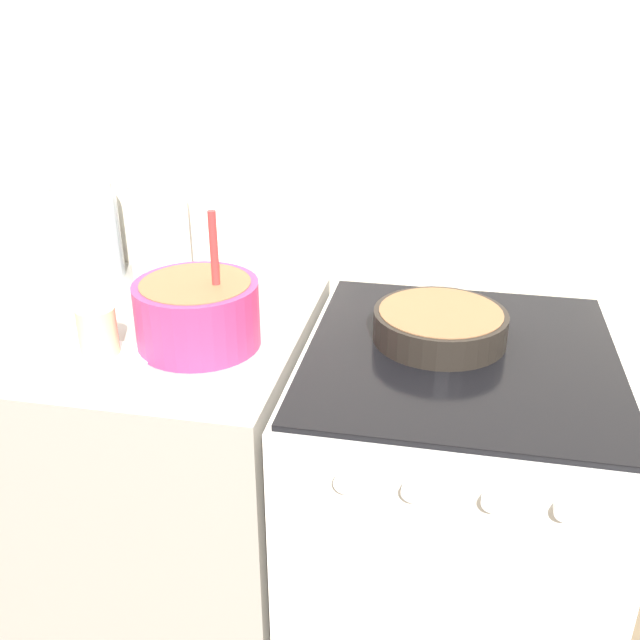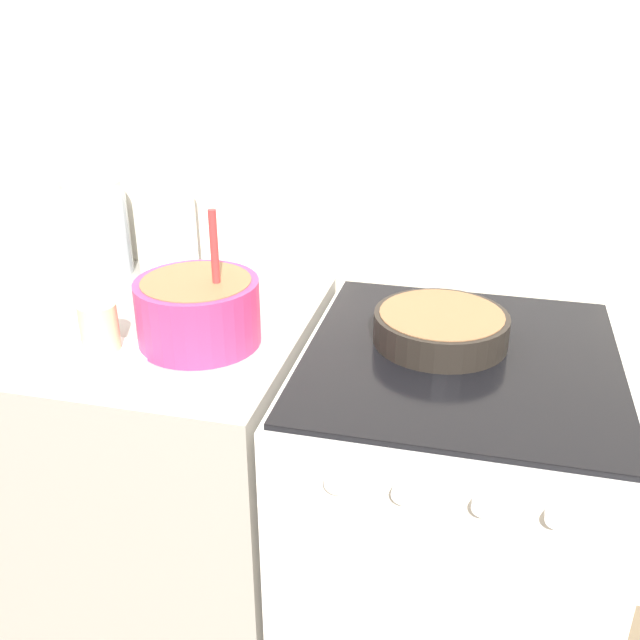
{
  "view_description": "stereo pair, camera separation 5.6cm",
  "coord_description": "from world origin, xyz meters",
  "px_view_note": "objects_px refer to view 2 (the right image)",
  "views": [
    {
      "loc": [
        0.31,
        -0.96,
        1.57
      ],
      "look_at": [
        0.05,
        0.34,
        0.96
      ],
      "focal_mm": 40.0,
      "sensor_mm": 36.0,
      "label": 1
    },
    {
      "loc": [
        0.36,
        -0.95,
        1.57
      ],
      "look_at": [
        0.05,
        0.34,
        0.96
      ],
      "focal_mm": 40.0,
      "sensor_mm": 36.0,
      "label": 2
    }
  ],
  "objects_px": {
    "tin_can": "(100,328)",
    "mixing_bowl": "(198,307)",
    "baking_pan": "(441,327)",
    "storage_jar_left": "(97,234)",
    "storage_jar_middle": "(167,238)",
    "stove": "(445,531)"
  },
  "relations": [
    {
      "from": "stove",
      "to": "mixing_bowl",
      "type": "height_order",
      "value": "mixing_bowl"
    },
    {
      "from": "tin_can",
      "to": "mixing_bowl",
      "type": "bearing_deg",
      "value": 26.63
    },
    {
      "from": "storage_jar_middle",
      "to": "tin_can",
      "type": "bearing_deg",
      "value": -85.07
    },
    {
      "from": "mixing_bowl",
      "to": "storage_jar_left",
      "type": "height_order",
      "value": "mixing_bowl"
    },
    {
      "from": "mixing_bowl",
      "to": "storage_jar_middle",
      "type": "bearing_deg",
      "value": 123.82
    },
    {
      "from": "storage_jar_middle",
      "to": "stove",
      "type": "bearing_deg",
      "value": -18.31
    },
    {
      "from": "baking_pan",
      "to": "storage_jar_middle",
      "type": "relative_size",
      "value": 1.11
    },
    {
      "from": "baking_pan",
      "to": "tin_can",
      "type": "bearing_deg",
      "value": -162.77
    },
    {
      "from": "baking_pan",
      "to": "storage_jar_middle",
      "type": "distance_m",
      "value": 0.72
    },
    {
      "from": "stove",
      "to": "baking_pan",
      "type": "bearing_deg",
      "value": 135.49
    },
    {
      "from": "stove",
      "to": "baking_pan",
      "type": "relative_size",
      "value": 3.28
    },
    {
      "from": "baking_pan",
      "to": "storage_jar_middle",
      "type": "xyz_separation_m",
      "value": [
        -0.69,
        0.2,
        0.07
      ]
    },
    {
      "from": "mixing_bowl",
      "to": "baking_pan",
      "type": "xyz_separation_m",
      "value": [
        0.48,
        0.12,
        -0.04
      ]
    },
    {
      "from": "mixing_bowl",
      "to": "baking_pan",
      "type": "bearing_deg",
      "value": 13.52
    },
    {
      "from": "storage_jar_middle",
      "to": "tin_can",
      "type": "distance_m",
      "value": 0.41
    },
    {
      "from": "mixing_bowl",
      "to": "storage_jar_middle",
      "type": "distance_m",
      "value": 0.38
    },
    {
      "from": "storage_jar_left",
      "to": "storage_jar_middle",
      "type": "height_order",
      "value": "storage_jar_middle"
    },
    {
      "from": "stove",
      "to": "storage_jar_left",
      "type": "height_order",
      "value": "storage_jar_left"
    },
    {
      "from": "stove",
      "to": "storage_jar_middle",
      "type": "relative_size",
      "value": 3.64
    },
    {
      "from": "storage_jar_left",
      "to": "mixing_bowl",
      "type": "bearing_deg",
      "value": -37.95
    },
    {
      "from": "mixing_bowl",
      "to": "baking_pan",
      "type": "relative_size",
      "value": 1.04
    },
    {
      "from": "storage_jar_left",
      "to": "storage_jar_middle",
      "type": "xyz_separation_m",
      "value": [
        0.19,
        0.0,
        0.0
      ]
    }
  ]
}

